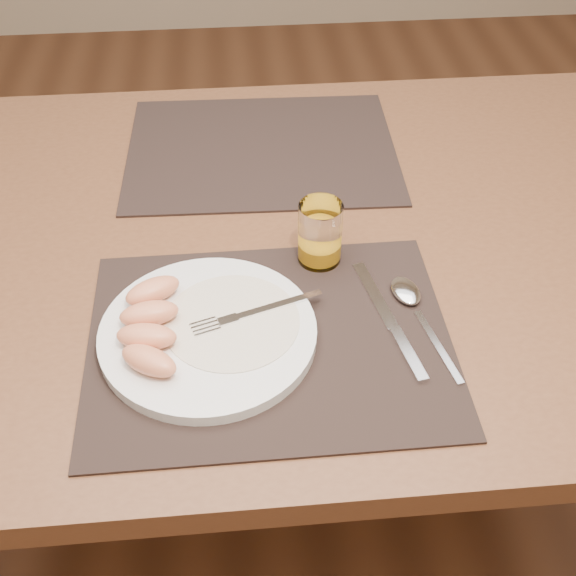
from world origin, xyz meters
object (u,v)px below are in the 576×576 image
Objects in this scene: table at (271,273)px; placemat_far at (262,150)px; knife at (394,328)px; juice_glass at (320,236)px; fork at (246,315)px; spoon at (410,298)px; plate at (208,333)px; placemat_near at (270,340)px.

placemat_far reaches higher than table.
table is 6.40× the size of knife.
placemat_far is at bearing 102.05° from juice_glass.
fork reaches higher than placemat_far.
spoon is (0.17, -0.17, 0.09)m from table.
plate is at bearing -171.05° from spoon.
placemat_far is (0.00, 0.22, 0.09)m from table.
spoon is at bearing -41.94° from juice_glass.
spoon is 2.10× the size of juice_glass.
plate is 1.58× the size of fork.
fork reaches higher than plate.
placemat_far is 0.42m from fork.
juice_glass reaches higher than plate.
juice_glass is (0.06, -0.29, 0.04)m from placemat_far.
table is 3.11× the size of placemat_near.
spoon is (0.17, -0.39, 0.01)m from placemat_far.
juice_glass is (0.16, 0.14, 0.03)m from plate.
table is at bearing -90.48° from placemat_far.
placemat_near is 0.17m from juice_glass.
table is 0.27m from knife.
knife is at bearing -57.04° from table.
fork reaches higher than spoon.
placemat_near is at bearing -92.28° from placemat_far.
fork is at bearing 20.69° from plate.
plate is (-0.09, -0.21, 0.10)m from table.
table is at bearing 77.47° from fork.
juice_glass is at bearing 61.61° from placemat_near.
table is 8.18× the size of fork.
plate is at bearing -102.21° from placemat_far.
juice_glass reaches higher than placemat_far.
plate reaches higher than placemat_near.
placemat_far is 0.44m from plate.
spoon is (0.22, 0.02, -0.01)m from fork.
placemat_near is 0.16m from knife.
table is 3.11× the size of placemat_far.
knife is at bearing -7.84° from fork.
knife is 0.17m from juice_glass.
fork reaches higher than table.
knife is at bearing 0.76° from placemat_near.
placemat_far is 2.06× the size of knife.
placemat_far is 2.35× the size of spoon.
spoon is (0.19, 0.05, 0.01)m from placemat_near.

